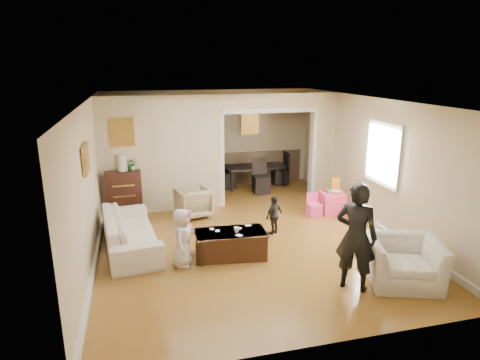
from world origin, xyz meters
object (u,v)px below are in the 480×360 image
object	(u,v)px
dresser	(124,193)
sofa	(130,231)
child_kneel_a	(182,238)
coffee_cup	(237,230)
play_table	(331,202)
cyan_cup	(329,191)
table_lamp	(122,162)
dining_table	(254,176)
child_toddler	(274,215)
armchair_front	(404,262)
child_kneel_b	(188,232)
coffee_table	(230,244)
armchair_back	(193,202)
adult_person	(356,237)

from	to	relation	value
dresser	sofa	bearing A→B (deg)	-86.26
dresser	child_kneel_a	bearing A→B (deg)	-70.68
coffee_cup	child_kneel_a	distance (m)	0.96
play_table	cyan_cup	size ratio (longest dim) A/B	6.30
cyan_cup	coffee_cup	bearing A→B (deg)	-147.42
table_lamp	coffee_cup	world-z (taller)	table_lamp
play_table	dining_table	size ratio (longest dim) A/B	0.30
child_kneel_a	sofa	bearing A→B (deg)	59.07
sofa	child_toddler	xyz separation A→B (m)	(2.73, -0.02, 0.06)
armchair_front	dining_table	world-z (taller)	armchair_front
dining_table	child_kneel_b	xyz separation A→B (m)	(-2.30, -3.77, 0.11)
armchair_front	child_kneel_b	size ratio (longest dim) A/B	1.30
play_table	cyan_cup	distance (m)	0.30
coffee_cup	cyan_cup	bearing A→B (deg)	32.58
dining_table	table_lamp	bearing A→B (deg)	-160.60
coffee_table	child_kneel_b	distance (m)	0.78
armchair_back	dining_table	size ratio (longest dim) A/B	0.42
coffee_cup	armchair_back	bearing A→B (deg)	101.51
coffee_table	dining_table	world-z (taller)	dining_table
armchair_back	child_kneel_b	bearing A→B (deg)	66.28
cyan_cup	play_table	bearing A→B (deg)	26.57
child_kneel_a	play_table	bearing A→B (deg)	-46.51
sofa	dining_table	xyz separation A→B (m)	(3.28, 3.29, -0.03)
dining_table	adult_person	size ratio (longest dim) A/B	1.02
armchair_back	coffee_cup	world-z (taller)	armchair_back
table_lamp	dining_table	size ratio (longest dim) A/B	0.21
play_table	dining_table	bearing A→B (deg)	113.88
armchair_back	armchair_front	distance (m)	4.54
armchair_front	dining_table	bearing A→B (deg)	117.12
table_lamp	dining_table	distance (m)	3.84
armchair_back	dresser	world-z (taller)	dresser
armchair_back	child_kneel_b	size ratio (longest dim) A/B	0.86
sofa	child_kneel_b	distance (m)	1.09
adult_person	child_kneel_a	size ratio (longest dim) A/B	1.66
armchair_back	child_kneel_a	bearing A→B (deg)	64.79
armchair_back	play_table	distance (m)	3.09
coffee_table	cyan_cup	world-z (taller)	cyan_cup
armchair_back	child_toddler	world-z (taller)	child_toddler
dresser	cyan_cup	size ratio (longest dim) A/B	12.85
child_toddler	child_kneel_a	bearing A→B (deg)	-7.37
play_table	child_kneel_a	size ratio (longest dim) A/B	0.51
sofa	dining_table	distance (m)	4.65
table_lamp	adult_person	bearing A→B (deg)	-50.46
armchair_front	child_kneel_b	distance (m)	3.55
sofa	armchair_back	world-z (taller)	sofa
table_lamp	child_kneel_b	xyz separation A→B (m)	(1.09, -2.23, -0.80)
adult_person	child_kneel_b	size ratio (longest dim) A/B	2.02
armchair_back	coffee_cup	distance (m)	2.23
dresser	armchair_back	bearing A→B (deg)	-15.80
table_lamp	child_toddler	world-z (taller)	table_lamp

